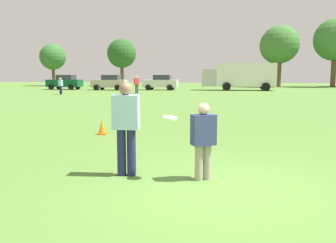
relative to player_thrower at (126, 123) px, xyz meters
The scene contains 16 objects.
ground_plane 2.15m from the player_thrower, 15.35° to the right, with size 142.40×142.40×0.00m, color #517A33.
player_thrower is the anchor object (origin of this frame).
player_defender 1.52m from the player_thrower, ahead, with size 0.50×0.42×1.45m.
frisbee 0.90m from the player_thrower, ahead, with size 0.27×0.27×0.08m.
traffic_cone 5.04m from the player_thrower, 115.00° to the left, with size 0.32×0.32×0.48m.
parked_car_near_left 39.81m from the player_thrower, 116.78° to the left, with size 4.21×2.24×1.82m.
parked_car_mid_left 36.88m from the player_thrower, 108.79° to the left, with size 4.21×2.24×1.82m.
parked_car_center 36.56m from the player_thrower, 99.21° to the left, with size 4.21×2.24×1.82m.
box_truck 36.81m from the player_thrower, 84.35° to the left, with size 8.51×3.05×3.18m.
bystander_sideline_watcher 28.85m from the player_thrower, 118.21° to the left, with size 0.51×0.43×1.59m.
bystander_far_jogger 29.09m from the player_thrower, 103.70° to the left, with size 0.54×0.52×1.73m.
tree_west_oak 54.07m from the player_thrower, 118.21° to the left, with size 4.11×4.11×6.68m.
tree_west_maple 50.96m from the player_thrower, 106.48° to the left, with size 4.57×4.57×7.42m.
tree_center_elm 50.34m from the player_thrower, 79.04° to the left, with size 5.43×5.43×8.82m.
tree_east_birch 49.23m from the player_thrower, 78.67° to the left, with size 5.51×5.51×8.95m.
tree_east_oak 51.95m from the player_thrower, 70.39° to the left, with size 6.06×6.06×9.85m.
Camera 1 is at (0.06, -6.10, 1.99)m, focal length 38.08 mm.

